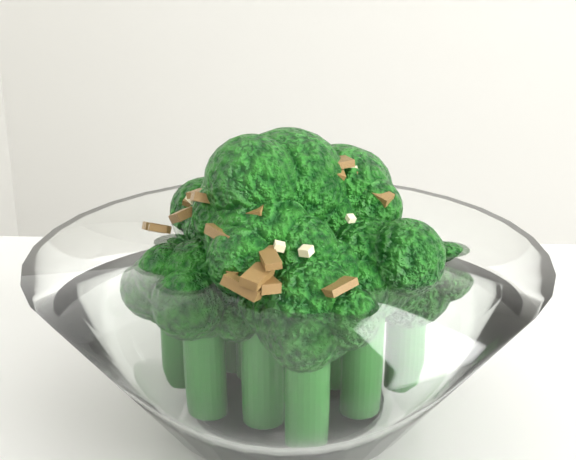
% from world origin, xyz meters
% --- Properties ---
extents(broccoli_dish, '(0.24, 0.24, 0.15)m').
position_xyz_m(broccoli_dish, '(-0.08, 0.15, 0.81)').
color(broccoli_dish, white).
rests_on(broccoli_dish, table).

